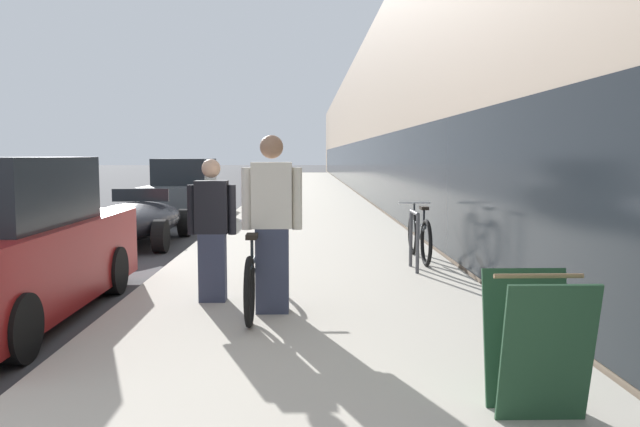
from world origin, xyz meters
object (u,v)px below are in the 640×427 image
tandem_bicycle (257,271)px  vintage_roadster_curbside (135,221)px  person_rider (272,224)px  person_bystander (212,230)px  parked_sedan_far (186,192)px  bike_rack_hoop (414,234)px  cruiser_bike_nearest (419,236)px  sandwich_board_sign (536,344)px

tandem_bicycle → vintage_roadster_curbside: vintage_roadster_curbside is taller
tandem_bicycle → person_rider: 0.66m
person_bystander → vintage_roadster_curbside: (-2.32, 5.37, -0.45)m
vintage_roadster_curbside → parked_sedan_far: size_ratio=0.88×
person_bystander → bike_rack_hoop: (2.59, 1.85, -0.29)m
person_bystander → cruiser_bike_nearest: person_bystander is taller
person_rider → person_bystander: (-0.70, 0.51, -0.12)m
person_bystander → bike_rack_hoop: bearing=35.6°
parked_sedan_far → vintage_roadster_curbside: bearing=-90.2°
tandem_bicycle → bike_rack_hoop: bearing=44.5°
person_bystander → parked_sedan_far: bearing=102.3°
person_rider → cruiser_bike_nearest: person_rider is taller
tandem_bicycle → vintage_roadster_curbside: bearing=117.0°
parked_sedan_far → person_bystander: bearing=-77.7°
bike_rack_hoop → person_bystander: bearing=-144.4°
sandwich_board_sign → parked_sedan_far: bearing=109.3°
person_bystander → bike_rack_hoop: person_bystander is taller
parked_sedan_far → sandwich_board_sign: bearing=-70.7°
person_rider → sandwich_board_sign: bearing=-55.6°
vintage_roadster_curbside → parked_sedan_far: (0.02, 5.20, 0.27)m
person_rider → bike_rack_hoop: 3.06m
person_bystander → parked_sedan_far: size_ratio=0.36×
cruiser_bike_nearest → sandwich_board_sign: bearing=-93.3°
sandwich_board_sign → vintage_roadster_curbside: bearing=119.5°
person_bystander → sandwich_board_sign: size_ratio=1.77×
person_bystander → sandwich_board_sign: bearing=-51.5°
cruiser_bike_nearest → parked_sedan_far: (-5.13, 7.87, 0.25)m
parked_sedan_far → cruiser_bike_nearest: bearing=-56.9°
bike_rack_hoop → tandem_bicycle: bearing=-135.5°
vintage_roadster_curbside → bike_rack_hoop: bearing=-35.6°
person_rider → parked_sedan_far: size_ratio=0.42×
person_rider → sandwich_board_sign: person_rider is taller
bike_rack_hoop → cruiser_bike_nearest: size_ratio=0.46×
bike_rack_hoop → vintage_roadster_curbside: 6.04m
vintage_roadster_curbside → parked_sedan_far: bearing=89.8°
person_rider → bike_rack_hoop: person_rider is taller
person_rider → cruiser_bike_nearest: bearing=56.5°
sandwich_board_sign → parked_sedan_far: parked_sedan_far is taller
person_rider → vintage_roadster_curbside: size_ratio=0.47×
person_bystander → cruiser_bike_nearest: bearing=43.7°
tandem_bicycle → parked_sedan_far: parked_sedan_far is taller
sandwich_board_sign → parked_sedan_far: 14.52m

